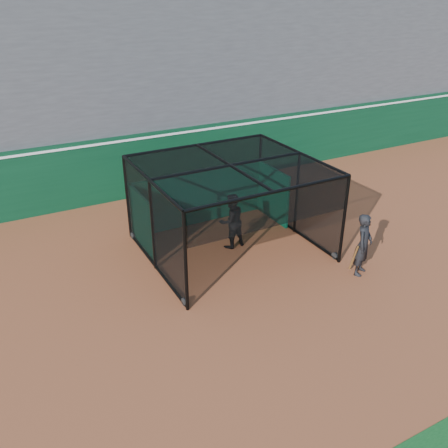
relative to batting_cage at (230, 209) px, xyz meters
name	(u,v)px	position (x,y,z in m)	size (l,w,h in m)	color
ground	(252,303)	(-0.90, -2.87, -1.39)	(120.00, 120.00, 0.00)	brown
outfield_wall	(141,163)	(-0.90, 5.63, -0.11)	(50.00, 0.50, 2.50)	#0A371E
grandstand	(106,67)	(-0.90, 9.41, 3.08)	(50.00, 7.85, 8.95)	#4C4C4F
batting_cage	(230,209)	(0.00, 0.00, 0.00)	(5.13, 4.70, 2.80)	black
batter	(231,221)	(0.11, 0.10, -0.49)	(0.88, 0.68, 1.80)	black
on_deck_player	(363,245)	(2.64, -3.08, -0.46)	(0.82, 0.73, 1.87)	black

